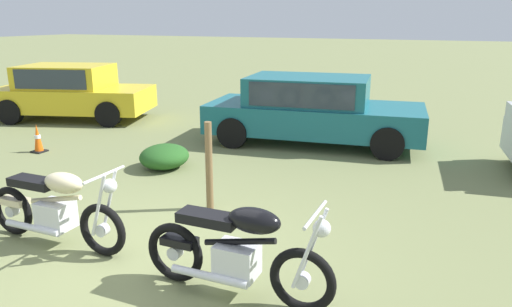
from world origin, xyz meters
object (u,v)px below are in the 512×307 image
at_px(traffic_cone, 38,139).
at_px(fence_post_wooden, 209,166).
at_px(motorcycle_cream, 55,207).
at_px(car_yellow, 70,89).
at_px(motorcycle_black, 237,251).
at_px(shrub_low, 164,156).
at_px(car_teal, 312,106).

bearing_deg(traffic_cone, fence_post_wooden, -14.78).
bearing_deg(motorcycle_cream, car_yellow, 132.48).
relative_size(motorcycle_cream, car_yellow, 0.47).
xyz_separation_m(motorcycle_black, shrub_low, (-2.99, 3.18, -0.27)).
distance_m(motorcycle_black, car_yellow, 9.71).
relative_size(car_teal, fence_post_wooden, 3.74).
xyz_separation_m(motorcycle_black, traffic_cone, (-5.93, 3.05, -0.21)).
relative_size(car_teal, traffic_cone, 8.09).
relative_size(motorcycle_black, car_yellow, 0.46).
height_order(car_teal, traffic_cone, car_teal).
xyz_separation_m(car_yellow, traffic_cone, (1.81, -2.81, -0.53)).
bearing_deg(motorcycle_black, traffic_cone, 152.47).
bearing_deg(car_yellow, motorcycle_cream, -64.30).
distance_m(fence_post_wooden, traffic_cone, 4.78).
distance_m(traffic_cone, shrub_low, 2.94).
height_order(car_teal, shrub_low, car_teal).
distance_m(motorcycle_black, fence_post_wooden, 2.26).
height_order(car_teal, fence_post_wooden, car_teal).
bearing_deg(motorcycle_black, car_teal, 100.33).
height_order(motorcycle_black, shrub_low, motorcycle_black).
distance_m(car_yellow, shrub_low, 5.48).
distance_m(motorcycle_cream, shrub_low, 3.11).
relative_size(motorcycle_cream, shrub_low, 2.15).
distance_m(car_teal, shrub_low, 3.41).
relative_size(fence_post_wooden, shrub_low, 1.33).
bearing_deg(motorcycle_black, fence_post_wooden, 125.40).
relative_size(motorcycle_black, car_teal, 0.42).
xyz_separation_m(car_teal, shrub_low, (-1.87, -2.79, -0.58)).
bearing_deg(car_teal, traffic_cone, -156.01).
distance_m(motorcycle_cream, car_yellow, 7.82).
relative_size(car_yellow, fence_post_wooden, 3.46).
bearing_deg(car_teal, motorcycle_cream, -109.89).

